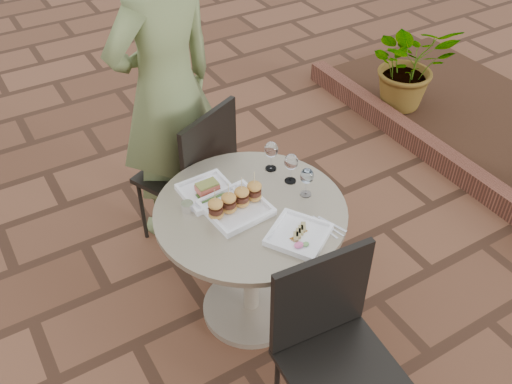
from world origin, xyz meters
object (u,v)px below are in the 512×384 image
chair_near (332,340)px  plate_sliders (235,203)px  plate_salmon (208,191)px  plate_tuna (299,235)px  cafe_table (251,246)px  diner (166,90)px  chair_far (196,167)px

chair_near → plate_sliders: 0.74m
plate_salmon → plate_sliders: 0.18m
plate_salmon → plate_sliders: plate_sliders is taller
chair_near → plate_tuna: 0.47m
cafe_table → plate_tuna: bearing=-72.0°
plate_tuna → plate_salmon: bearing=113.9°
diner → plate_tuna: bearing=80.6°
cafe_table → plate_salmon: (-0.12, 0.20, 0.26)m
chair_near → diner: diner is taller
plate_tuna → chair_far: bearing=94.1°
cafe_table → chair_near: 0.68m
chair_far → plate_salmon: 0.50m
chair_far → plate_tuna: 0.92m
plate_salmon → chair_far: bearing=72.2°
cafe_table → chair_far: 0.64m
chair_far → plate_salmon: (-0.14, -0.44, 0.20)m
chair_far → chair_near: bearing=63.9°
cafe_table → chair_far: size_ratio=0.97×
chair_near → plate_sliders: (-0.04, 0.70, 0.22)m
chair_far → plate_tuna: bearing=69.8°
chair_near → plate_salmon: bearing=101.2°
diner → plate_tuna: (0.11, -1.11, -0.20)m
chair_far → diner: size_ratio=0.49×
cafe_table → chair_near: (-0.02, -0.68, 0.07)m
plate_tuna → diner: bearing=95.5°
cafe_table → plate_tuna: (0.09, -0.27, 0.26)m
chair_far → cafe_table: bearing=63.8°
plate_sliders → cafe_table: bearing=-24.4°
cafe_table → plate_tuna: plate_tuna is taller
plate_sliders → plate_tuna: (0.15, -0.29, -0.03)m
chair_far → plate_tuna: chair_far is taller
chair_near → plate_salmon: (-0.10, 0.87, 0.20)m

